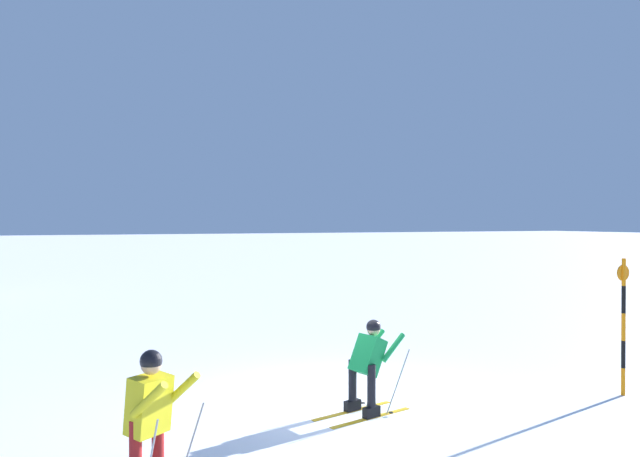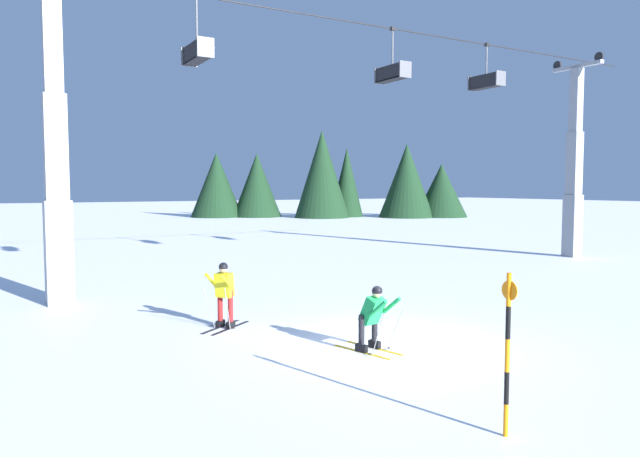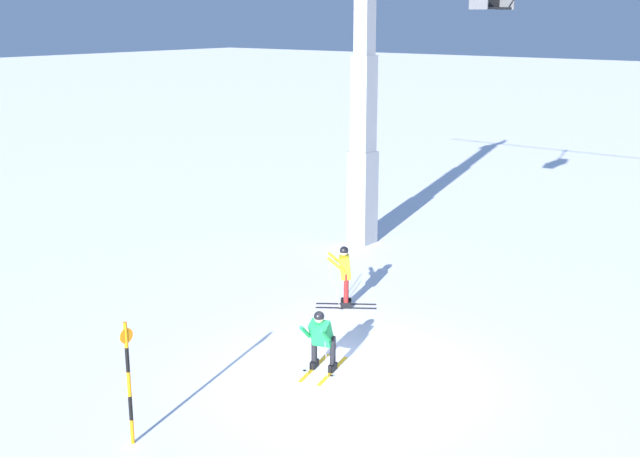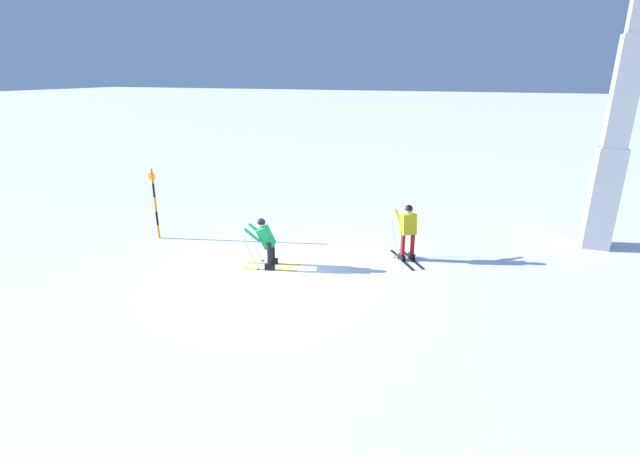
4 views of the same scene
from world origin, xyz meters
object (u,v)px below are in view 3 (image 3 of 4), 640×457
at_px(skier_carving_main, 321,337).
at_px(trail_marker_pole, 129,380).
at_px(skier_distant_uphill, 345,272).
at_px(lift_tower_near, 364,121).

bearing_deg(skier_carving_main, trail_marker_pole, -100.81).
bearing_deg(trail_marker_pole, skier_distant_uphill, 98.12).
bearing_deg(lift_tower_near, skier_carving_main, -59.86).
relative_size(skier_carving_main, skier_distant_uphill, 0.98).
xyz_separation_m(lift_tower_near, trail_marker_pole, (4.37, -13.49, -2.92)).
bearing_deg(lift_tower_near, skier_distant_uphill, -59.22).
height_order(skier_carving_main, trail_marker_pole, trail_marker_pole).
bearing_deg(skier_distant_uphill, trail_marker_pole, -81.88).
xyz_separation_m(trail_marker_pole, skier_distant_uphill, (-1.16, 8.09, -0.30)).
bearing_deg(lift_tower_near, trail_marker_pole, -72.06).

